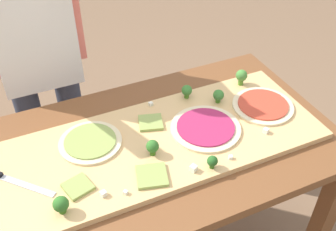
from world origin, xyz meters
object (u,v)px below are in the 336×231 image
object	(u,v)px
cheese_crumble_c	(126,192)
broccoli_floret_back_right	(212,161)
cheese_crumble_a	(103,194)
cheese_crumble_d	(266,131)
broccoli_floret_back_left	(61,204)
pizza_slice_near_right	(78,187)
broccoli_floret_center_left	(153,147)
cheese_crumble_e	(231,157)
pizza_whole_tomato_red	(263,105)
chefs_knife	(3,177)
pizza_whole_pesto_green	(90,142)
prep_table	(136,170)
broccoli_floret_front_right	(218,95)
pizza_slice_center	(153,175)
broccoli_floret_back_mid	(187,91)
cheese_crumble_b	(151,104)
broccoli_floret_front_left	(241,76)
pizza_whole_beet_magenta	(206,128)
cook_center	(34,38)
cheese_crumble_f	(194,168)
pizza_slice_far_right	(151,122)

from	to	relation	value
cheese_crumble_c	broccoli_floret_back_right	bearing A→B (deg)	-2.63
cheese_crumble_a	cheese_crumble_d	world-z (taller)	same
broccoli_floret_back_left	cheese_crumble_d	xyz separation A→B (m)	(0.79, 0.05, -0.03)
pizza_slice_near_right	cheese_crumble_c	xyz separation A→B (m)	(0.13, -0.09, 0.00)
broccoli_floret_center_left	cheese_crumble_e	bearing A→B (deg)	-28.89
cheese_crumble_d	pizza_whole_tomato_red	bearing A→B (deg)	59.19
chefs_knife	broccoli_floret_back_left	xyz separation A→B (m)	(0.15, -0.22, 0.03)
broccoli_floret_center_left	cheese_crumble_a	bearing A→B (deg)	-153.65
pizza_whole_pesto_green	cheese_crumble_a	size ratio (longest dim) A/B	13.10
prep_table	cheese_crumble_a	xyz separation A→B (m)	(-0.17, -0.18, 0.14)
broccoli_floret_center_left	cheese_crumble_a	world-z (taller)	broccoli_floret_center_left
pizza_slice_near_right	broccoli_floret_front_right	distance (m)	0.68
pizza_slice_center	pizza_slice_near_right	xyz separation A→B (m)	(-0.24, 0.06, 0.00)
broccoli_floret_back_mid	cheese_crumble_c	world-z (taller)	broccoli_floret_back_mid
broccoli_floret_back_mid	broccoli_floret_back_right	world-z (taller)	broccoli_floret_back_mid
cheese_crumble_a	cheese_crumble_b	xyz separation A→B (m)	(0.32, 0.37, -0.00)
pizza_slice_near_right	broccoli_floret_back_right	distance (m)	0.46
broccoli_floret_front_left	broccoli_floret_center_left	bearing A→B (deg)	-155.23
prep_table	pizza_whole_beet_magenta	world-z (taller)	pizza_whole_beet_magenta
broccoli_floret_back_left	cheese_crumble_c	world-z (taller)	broccoli_floret_back_left
broccoli_floret_front_left	cheese_crumble_c	world-z (taller)	broccoli_floret_front_left
cook_center	cheese_crumble_f	bearing A→B (deg)	-66.24
pizza_slice_near_right	cheese_crumble_c	bearing A→B (deg)	-33.13
broccoli_floret_center_left	cook_center	size ratio (longest dim) A/B	0.04
cheese_crumble_a	cheese_crumble_e	size ratio (longest dim) A/B	1.37
prep_table	pizza_slice_near_right	world-z (taller)	pizza_slice_near_right
broccoli_floret_back_left	cook_center	size ratio (longest dim) A/B	0.04
prep_table	cook_center	world-z (taller)	cook_center
cheese_crumble_a	broccoli_floret_back_right	bearing A→B (deg)	-5.52
pizza_slice_center	cheese_crumble_c	xyz separation A→B (m)	(-0.11, -0.03, 0.00)
pizza_whole_beet_magenta	cheese_crumble_e	size ratio (longest dim) A/B	20.85
chefs_knife	pizza_whole_tomato_red	xyz separation A→B (m)	(1.02, -0.04, 0.00)
broccoli_floret_back_right	cheese_crumble_d	distance (m)	0.29
pizza_whole_tomato_red	broccoli_floret_back_left	distance (m)	0.89
prep_table	pizza_slice_near_right	distance (m)	0.30
broccoli_floret_front_right	broccoli_floret_back_left	world-z (taller)	broccoli_floret_back_left
prep_table	pizza_whole_pesto_green	size ratio (longest dim) A/B	6.70
prep_table	pizza_whole_tomato_red	xyz separation A→B (m)	(0.56, -0.01, 0.14)
broccoli_floret_center_left	cheese_crumble_c	xyz separation A→B (m)	(-0.15, -0.13, -0.03)
broccoli_floret_back_left	cheese_crumble_b	xyz separation A→B (m)	(0.45, 0.38, -0.03)
prep_table	cheese_crumble_e	distance (m)	0.38
pizza_slice_far_right	cheese_crumble_f	bearing A→B (deg)	-82.12
chefs_knife	cheese_crumble_a	world-z (taller)	cheese_crumble_a
cheese_crumble_d	cheese_crumble_f	world-z (taller)	cheese_crumble_f
cheese_crumble_c	cheese_crumble_d	bearing A→B (deg)	5.75
broccoli_floret_front_right	cheese_crumble_e	distance (m)	0.33
pizza_slice_far_right	broccoli_floret_front_right	world-z (taller)	broccoli_floret_front_right
cheese_crumble_e	cook_center	world-z (taller)	cook_center
broccoli_floret_front_right	broccoli_floret_front_left	size ratio (longest dim) A/B	0.81
broccoli_floret_back_right	cheese_crumble_d	xyz separation A→B (m)	(0.28, 0.07, -0.02)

